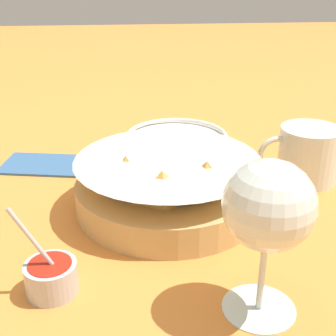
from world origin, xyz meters
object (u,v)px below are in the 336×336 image
object	(u,v)px
food_basket	(168,187)
sauce_cup	(51,276)
side_plate	(177,137)
wine_glass	(268,210)
beer_mug	(307,156)

from	to	relation	value
food_basket	sauce_cup	distance (m)	0.22
food_basket	side_plate	world-z (taller)	food_basket
sauce_cup	wine_glass	bearing A→B (deg)	167.50
wine_glass	beer_mug	xyz separation A→B (m)	(-0.16, -0.29, -0.08)
food_basket	side_plate	bearing A→B (deg)	-98.72
beer_mug	side_plate	size ratio (longest dim) A/B	0.62
sauce_cup	side_plate	size ratio (longest dim) A/B	0.51
sauce_cup	wine_glass	world-z (taller)	wine_glass
food_basket	beer_mug	world-z (taller)	beer_mug
sauce_cup	side_plate	world-z (taller)	sauce_cup
beer_mug	sauce_cup	bearing A→B (deg)	33.48
sauce_cup	wine_glass	xyz separation A→B (m)	(-0.22, 0.05, 0.10)
food_basket	beer_mug	xyz separation A→B (m)	(-0.23, -0.07, 0.01)
wine_glass	beer_mug	bearing A→B (deg)	-118.02
sauce_cup	beer_mug	xyz separation A→B (m)	(-0.37, -0.25, 0.02)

